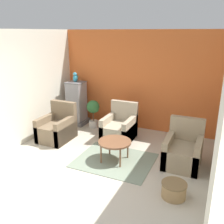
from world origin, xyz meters
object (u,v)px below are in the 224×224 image
armchair_left (57,128)px  armchair_middle (120,128)px  parrot (75,77)px  birdcage (77,104)px  wicker_basket (174,189)px  coffee_table (115,143)px  armchair_right (183,151)px  potted_plant (93,110)px

armchair_left → armchair_middle: size_ratio=1.00×
armchair_middle → parrot: (-1.63, 0.56, 1.12)m
birdcage → parrot: size_ratio=4.50×
armchair_left → wicker_basket: bearing=-20.1°
armchair_middle → wicker_basket: (1.76, -1.85, -0.15)m
coffee_table → birdcage: (-1.98, 1.67, 0.19)m
armchair_right → armchair_middle: size_ratio=1.00×
coffee_table → wicker_basket: bearing=-27.6°
armchair_right → wicker_basket: size_ratio=2.20×
potted_plant → birdcage: bearing=171.9°
coffee_table → potted_plant: 2.09m
potted_plant → coffee_table: bearing=-49.1°
armchair_left → birdcage: (-0.16, 1.23, 0.32)m
birdcage → parrot: bearing=90.0°
potted_plant → wicker_basket: (2.78, -2.32, -0.38)m
armchair_middle → parrot: parrot is taller
armchair_middle → birdcage: birdcage is taller
armchair_right → potted_plant: armchair_right is taller
parrot → armchair_left: bearing=-82.4°
armchair_left → parrot: 1.67m
parrot → potted_plant: size_ratio=0.35×
coffee_table → armchair_middle: bearing=107.4°
armchair_right → parrot: size_ratio=3.30×
coffee_table → parrot: size_ratio=2.47×
birdcage → coffee_table: bearing=-40.1°
armchair_right → birdcage: (-3.34, 1.21, 0.32)m
wicker_basket → parrot: bearing=144.6°
birdcage → parrot: (0.00, 0.00, 0.80)m
armchair_right → birdcage: birdcage is taller
armchair_right → potted_plant: 2.96m
birdcage → armchair_middle: bearing=-18.8°
armchair_middle → potted_plant: size_ratio=1.16×
parrot → potted_plant: bearing=-8.3°
parrot → potted_plant: (0.60, -0.09, -0.89)m
armchair_right → potted_plant: bearing=157.6°
armchair_right → armchair_middle: (-1.71, 0.66, 0.00)m
armchair_middle → potted_plant: armchair_middle is taller
armchair_left → potted_plant: bearing=68.9°
coffee_table → armchair_left: armchair_left is taller
potted_plant → armchair_middle: bearing=-24.7°
coffee_table → wicker_basket: 1.62m
coffee_table → birdcage: size_ratio=0.55×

